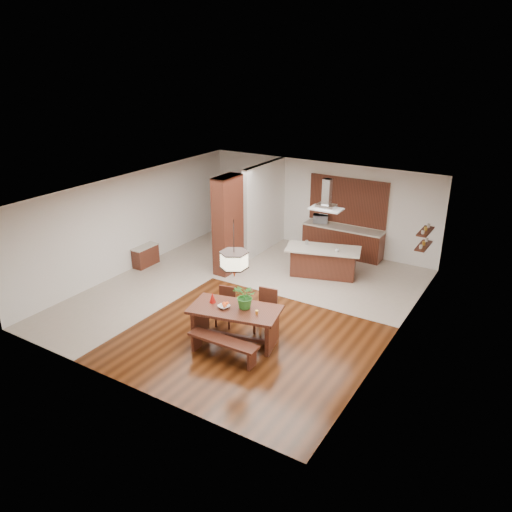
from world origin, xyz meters
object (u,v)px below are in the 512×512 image
Objects in this scene: dining_bench at (223,349)px; foliage_plant at (246,296)px; hallway_console at (146,256)px; pendant_lantern at (234,249)px; dining_chair_right at (265,312)px; fruit_bowl at (224,307)px; dining_table at (235,317)px; dining_chair_left at (225,307)px; kitchen_island at (323,262)px; range_hood at (327,194)px; island_cup at (337,250)px; microwave at (320,219)px.

foliage_plant is at bearing 86.91° from dining_bench.
hallway_console is 5.62m from pendant_lantern.
dining_chair_right reaches higher than fruit_bowl.
dining_table is at bearing -125.22° from dining_chair_right.
dining_chair_left is 0.41× the size of kitchen_island.
fruit_bowl is (-0.22, -0.11, 0.25)m from dining_table.
range_hood is (-0.18, 3.66, 1.94)m from dining_chair_right.
hallway_console is 5.42m from kitchen_island.
foliage_plant is 4.45m from range_hood.
island_cup reaches higher than dining_bench.
fruit_bowl is 0.28× the size of range_hood.
island_cup is (0.83, 4.41, 0.05)m from fruit_bowl.
foliage_plant is 0.65× the size of range_hood.
dining_bench is 5.54m from range_hood.
dining_chair_right is at bearing -94.11° from island_cup.
dining_table is 0.57m from foliage_plant.
dining_bench is 1.73× the size of dining_chair_left.
hallway_console reaches higher than dining_bench.
hallway_console is 5.83m from range_hood.
dining_bench is 1.45m from dining_chair_left.
kitchen_island is (-0.03, 4.24, -0.68)m from foliage_plant.
pendant_lantern is at bearing -92.30° from range_hood.
range_hood reaches higher than hallway_console.
dining_bench is at bearing -30.48° from hallway_console.
dining_chair_left is at bearing -118.84° from kitchen_island.
dining_chair_right is at bearing 63.40° from dining_table.
range_hood is 1.61m from island_cup.
range_hood reaches higher than dining_bench.
foliage_plant reaches higher than fruit_bowl.
dining_chair_left is 1.60× the size of foliage_plant.
dining_bench is 1.56× the size of dining_chair_right.
microwave is at bearing 126.12° from island_cup.
hallway_console is at bearing -173.78° from kitchen_island.
pendant_lantern reaches higher than foliage_plant.
foliage_plant is (-0.15, -0.58, 0.61)m from dining_chair_right.
island_cup is at bearing -26.36° from kitchen_island.
dining_chair_right is 1.78× the size of foliage_plant.
kitchen_island is (0.80, 3.88, -0.02)m from dining_chair_left.
dining_table is 0.95× the size of kitchen_island.
dining_bench is 14.88× the size of island_cup.
dining_bench is at bearing -77.31° from pendant_lantern.
dining_chair_right is at bearing 82.14° from dining_bench.
dining_bench is 1.24× the size of pendant_lantern.
microwave is at bearing 117.71° from range_hood.
dining_chair_right reaches higher than dining_chair_left.
fruit_bowl is at bearing -95.09° from range_hood.
dining_bench is at bearing -57.27° from fruit_bowl.
dining_chair_right is at bearing 63.40° from pendant_lantern.
dining_chair_right is 4.15m from range_hood.
pendant_lantern is at bearing -104.89° from microwave.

